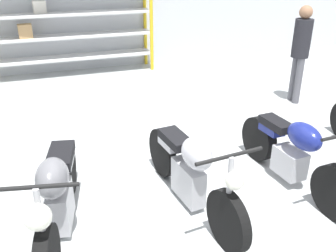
% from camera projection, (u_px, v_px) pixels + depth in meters
% --- Properties ---
extents(ground_plane, '(30.00, 30.00, 0.00)m').
position_uv_depth(ground_plane, '(179.00, 192.00, 4.50)').
color(ground_plane, '#B2B7B7').
extents(shelving_rack, '(3.83, 0.63, 2.22)m').
position_uv_depth(shelving_rack, '(65.00, 24.00, 8.43)').
color(shelving_rack, gold).
rests_on(shelving_rack, ground_plane).
extents(motorcycle_grey, '(0.73, 2.05, 1.01)m').
position_uv_depth(motorcycle_grey, '(57.00, 194.00, 3.67)').
color(motorcycle_grey, black).
rests_on(motorcycle_grey, ground_plane).
extents(motorcycle_silver, '(0.69, 2.11, 1.01)m').
position_uv_depth(motorcycle_silver, '(191.00, 171.00, 4.08)').
color(motorcycle_silver, black).
rests_on(motorcycle_silver, ground_plane).
extents(motorcycle_blue, '(0.59, 1.99, 0.98)m').
position_uv_depth(motorcycle_blue, '(295.00, 154.00, 4.47)').
color(motorcycle_blue, black).
rests_on(motorcycle_blue, ground_plane).
extents(person_browsing, '(0.36, 0.36, 1.79)m').
position_uv_depth(person_browsing, '(301.00, 47.00, 6.83)').
color(person_browsing, '#595960').
rests_on(person_browsing, ground_plane).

